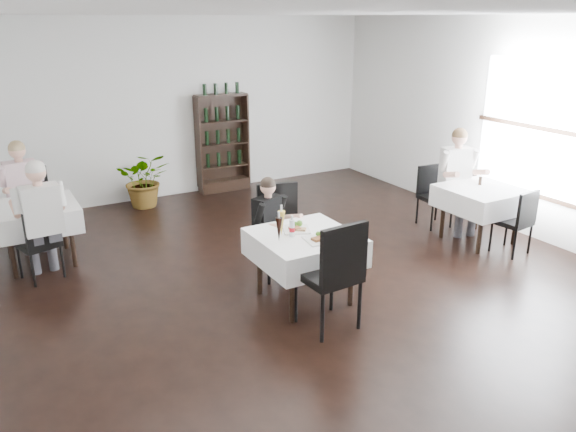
% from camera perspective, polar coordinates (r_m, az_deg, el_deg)
% --- Properties ---
extents(room_shell, '(9.00, 9.00, 9.00)m').
position_cam_1_polar(room_shell, '(5.92, 4.29, 5.25)').
color(room_shell, black).
rests_on(room_shell, ground).
extents(window_right, '(0.06, 2.30, 1.85)m').
position_cam_1_polar(window_right, '(8.33, 24.86, 7.66)').
color(window_right, white).
rests_on(window_right, room_shell).
extents(wine_shelf, '(0.90, 0.28, 1.75)m').
position_cam_1_polar(wine_shelf, '(10.07, -6.65, 7.27)').
color(wine_shelf, black).
rests_on(wine_shelf, ground).
extents(main_table, '(1.03, 1.03, 0.77)m').
position_cam_1_polar(main_table, '(6.04, 1.70, -3.19)').
color(main_table, black).
rests_on(main_table, ground).
extents(left_table, '(0.98, 0.98, 0.77)m').
position_cam_1_polar(left_table, '(7.65, -24.24, -0.04)').
color(left_table, black).
rests_on(left_table, ground).
extents(right_table, '(0.98, 0.98, 0.77)m').
position_cam_1_polar(right_table, '(8.11, 19.03, 1.70)').
color(right_table, black).
rests_on(right_table, ground).
extents(potted_tree, '(1.01, 0.94, 0.92)m').
position_cam_1_polar(potted_tree, '(9.48, -14.34, 3.63)').
color(potted_tree, '#2A6221').
rests_on(potted_tree, ground).
extents(main_chair_far, '(0.60, 0.61, 1.09)m').
position_cam_1_polar(main_chair_far, '(6.71, -0.81, -0.80)').
color(main_chair_far, black).
rests_on(main_chair_far, ground).
extents(main_chair_near, '(0.56, 0.56, 1.15)m').
position_cam_1_polar(main_chair_near, '(5.46, 4.71, -5.41)').
color(main_chair_near, black).
rests_on(main_chair_near, ground).
extents(left_chair_far, '(0.59, 0.59, 1.02)m').
position_cam_1_polar(left_chair_far, '(8.42, -24.13, 1.41)').
color(left_chair_far, black).
rests_on(left_chair_far, ground).
extents(left_chair_near, '(0.52, 0.52, 0.90)m').
position_cam_1_polar(left_chair_near, '(7.15, -23.87, -2.19)').
color(left_chair_near, black).
rests_on(left_chair_near, ground).
extents(right_chair_far, '(0.45, 0.45, 0.89)m').
position_cam_1_polar(right_chair_far, '(8.63, 14.49, 2.42)').
color(right_chair_far, black).
rests_on(right_chair_far, ground).
extents(right_chair_near, '(0.45, 0.45, 0.88)m').
position_cam_1_polar(right_chair_near, '(7.85, 22.35, -0.19)').
color(right_chair_near, black).
rests_on(right_chair_near, ground).
extents(diner_main, '(0.55, 0.58, 1.24)m').
position_cam_1_polar(diner_main, '(6.52, -1.61, -0.52)').
color(diner_main, '#414149').
rests_on(diner_main, ground).
extents(diner_left_far, '(0.57, 0.58, 1.45)m').
position_cam_1_polar(diner_left_far, '(8.21, -25.26, 2.70)').
color(diner_left_far, '#414149').
rests_on(diner_left_far, ground).
extents(diner_left_near, '(0.58, 0.58, 1.48)m').
position_cam_1_polar(diner_left_near, '(7.00, -23.82, 0.39)').
color(diner_left_near, '#414149').
rests_on(diner_left_near, ground).
extents(diner_right_far, '(0.62, 0.65, 1.50)m').
position_cam_1_polar(diner_right_far, '(8.40, 16.96, 4.27)').
color(diner_right_far, '#414149').
rests_on(diner_right_far, ground).
extents(plate_far, '(0.37, 0.37, 0.09)m').
position_cam_1_polar(plate_far, '(6.09, 0.90, -1.28)').
color(plate_far, white).
rests_on(plate_far, main_table).
extents(plate_near, '(0.32, 0.32, 0.09)m').
position_cam_1_polar(plate_near, '(5.82, 3.26, -2.34)').
color(plate_near, white).
rests_on(plate_near, main_table).
extents(pilsner_dark, '(0.08, 0.08, 0.32)m').
position_cam_1_polar(pilsner_dark, '(5.75, -0.93, -1.36)').
color(pilsner_dark, black).
rests_on(pilsner_dark, main_table).
extents(pilsner_lager, '(0.08, 0.08, 0.34)m').
position_cam_1_polar(pilsner_lager, '(5.90, -0.67, -0.74)').
color(pilsner_lager, gold).
rests_on(pilsner_lager, main_table).
extents(coke_bottle, '(0.06, 0.06, 0.23)m').
position_cam_1_polar(coke_bottle, '(5.89, 0.41, -1.25)').
color(coke_bottle, silver).
rests_on(coke_bottle, main_table).
extents(napkin_cutlery, '(0.20, 0.18, 0.02)m').
position_cam_1_polar(napkin_cutlery, '(5.99, 4.71, -1.87)').
color(napkin_cutlery, black).
rests_on(napkin_cutlery, main_table).
extents(pepper_mill, '(0.05, 0.05, 0.11)m').
position_cam_1_polar(pepper_mill, '(8.20, 18.95, 3.39)').
color(pepper_mill, black).
rests_on(pepper_mill, right_table).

